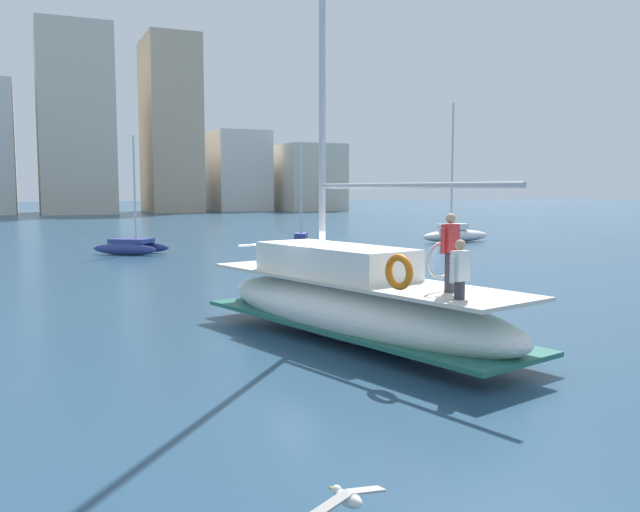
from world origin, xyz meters
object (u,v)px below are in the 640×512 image
(moored_sloop_near, at_px, (301,244))
(moored_sloop_far, at_px, (132,245))
(seagull, at_px, (348,498))
(main_sailboat, at_px, (352,301))
(moored_catamaran, at_px, (455,233))

(moored_sloop_near, xyz_separation_m, moored_sloop_far, (-8.92, 2.80, 0.03))
(moored_sloop_far, bearing_deg, moored_sloop_near, -17.45)
(moored_sloop_far, bearing_deg, seagull, -94.04)
(seagull, bearing_deg, moored_sloop_far, 85.96)
(main_sailboat, height_order, moored_sloop_near, main_sailboat)
(main_sailboat, relative_size, seagull, 14.45)
(moored_sloop_far, bearing_deg, main_sailboat, -85.90)
(moored_sloop_near, relative_size, moored_sloop_far, 0.94)
(main_sailboat, distance_m, moored_sloop_far, 24.03)
(main_sailboat, bearing_deg, moored_sloop_far, 94.10)
(moored_sloop_far, bearing_deg, moored_catamaran, -0.89)
(moored_sloop_far, distance_m, seagull, 32.03)
(moored_catamaran, xyz_separation_m, seagull, (-23.32, -31.62, -0.26))
(seagull, bearing_deg, main_sailboat, 63.54)
(moored_sloop_near, relative_size, moored_catamaran, 0.66)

